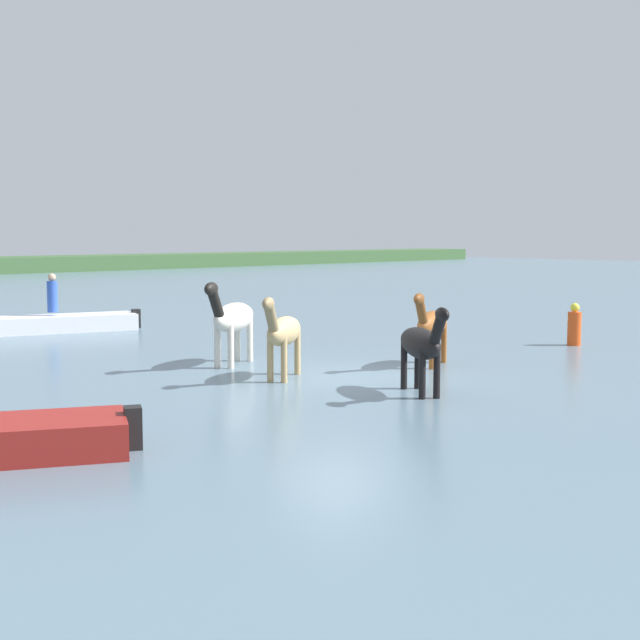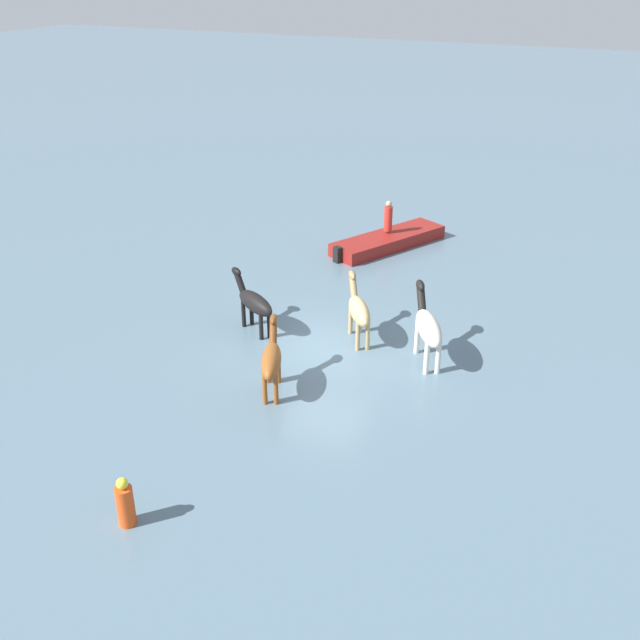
% 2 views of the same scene
% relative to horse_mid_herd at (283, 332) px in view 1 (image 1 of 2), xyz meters
% --- Properties ---
extents(ground_plane, '(158.61, 158.61, 0.00)m').
position_rel_horse_mid_herd_xyz_m(ground_plane, '(0.91, -0.64, -0.98)').
color(ground_plane, slate).
extents(horse_mid_herd, '(2.10, 1.54, 1.77)m').
position_rel_horse_mid_herd_xyz_m(horse_mid_herd, '(0.00, 0.00, 0.00)').
color(horse_mid_herd, tan).
rests_on(horse_mid_herd, ground_plane).
extents(horse_rear_stallion, '(1.43, 2.07, 1.72)m').
position_rel_horse_mid_herd_xyz_m(horse_rear_stallion, '(0.72, -3.08, -0.03)').
color(horse_rear_stallion, black).
rests_on(horse_rear_stallion, ground_plane).
extents(horse_dark_mare, '(2.17, 1.20, 1.72)m').
position_rel_horse_mid_herd_xyz_m(horse_dark_mare, '(3.58, -1.02, -0.03)').
color(horse_dark_mare, brown).
rests_on(horse_dark_mare, ground_plane).
extents(horse_dun_straggler, '(2.38, 1.60, 1.96)m').
position_rel_horse_mid_herd_xyz_m(horse_dun_straggler, '(0.40, 2.21, 0.10)').
color(horse_dun_straggler, silver).
rests_on(horse_dun_straggler, ground_plane).
extents(boat_motor_center, '(5.19, 2.78, 0.75)m').
position_rel_horse_mid_herd_xyz_m(boat_motor_center, '(0.59, 11.31, -0.80)').
color(boat_motor_center, silver).
rests_on(boat_motor_center, ground_plane).
extents(person_spotter_bow, '(0.32, 0.32, 1.19)m').
position_rel_horse_mid_herd_xyz_m(person_spotter_bow, '(0.62, 11.40, 0.17)').
color(person_spotter_bow, '#2D51B2').
rests_on(person_spotter_bow, boat_motor_center).
extents(buoy_channel_marker, '(0.36, 0.36, 1.14)m').
position_rel_horse_mid_herd_xyz_m(buoy_channel_marker, '(9.21, -1.39, -0.47)').
color(buoy_channel_marker, '#E54C19').
rests_on(buoy_channel_marker, ground_plane).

